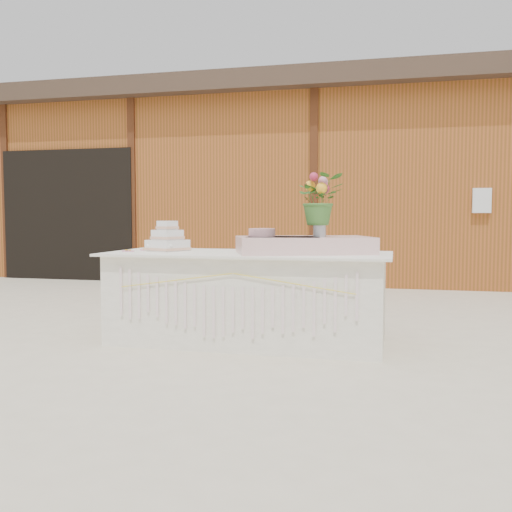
% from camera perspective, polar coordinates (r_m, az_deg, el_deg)
% --- Properties ---
extents(ground, '(80.00, 80.00, 0.00)m').
position_cam_1_polar(ground, '(4.95, -0.84, -8.59)').
color(ground, beige).
rests_on(ground, ground).
extents(barn, '(12.60, 4.60, 3.30)m').
position_cam_1_polar(barn, '(10.75, 7.23, 7.16)').
color(barn, '#994B20').
rests_on(barn, ground).
extents(cake_table, '(2.40, 1.00, 0.77)m').
position_cam_1_polar(cake_table, '(4.87, -0.86, -4.15)').
color(cake_table, white).
rests_on(cake_table, ground).
extents(wedding_cake, '(0.39, 0.39, 0.27)m').
position_cam_1_polar(wedding_cake, '(5.13, -8.85, 1.52)').
color(wedding_cake, white).
rests_on(wedding_cake, cake_table).
extents(pink_cake_stand, '(0.28, 0.28, 0.21)m').
position_cam_1_polar(pink_cake_stand, '(4.80, 0.60, 1.69)').
color(pink_cake_stand, white).
rests_on(pink_cake_stand, cake_table).
extents(satin_runner, '(1.24, 0.97, 0.14)m').
position_cam_1_polar(satin_runner, '(4.76, 4.81, 1.11)').
color(satin_runner, beige).
rests_on(satin_runner, cake_table).
extents(flower_vase, '(0.11, 0.11, 0.15)m').
position_cam_1_polar(flower_vase, '(4.72, 6.38, 2.79)').
color(flower_vase, silver).
rests_on(flower_vase, satin_runner).
extents(bouquet, '(0.48, 0.45, 0.42)m').
position_cam_1_polar(bouquet, '(4.72, 6.40, 6.24)').
color(bouquet, '#3D6F2C').
rests_on(bouquet, flower_vase).
extents(loose_flowers, '(0.27, 0.42, 0.02)m').
position_cam_1_polar(loose_flowers, '(5.23, -11.54, 0.66)').
color(loose_flowers, pink).
rests_on(loose_flowers, cake_table).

